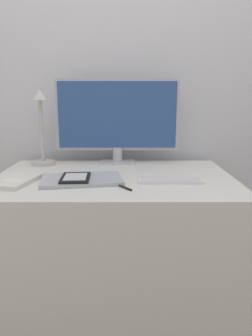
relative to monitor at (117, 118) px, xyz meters
name	(u,v)px	position (x,y,z in m)	size (l,w,h in m)	color
ground_plane	(114,328)	(-0.01, -0.41, -0.97)	(10.00, 10.00, 0.00)	gray
wall_back	(116,76)	(-0.01, 0.16, 0.23)	(3.60, 0.05, 2.40)	silver
desk	(114,248)	(-0.01, -0.30, -0.61)	(1.11, 0.76, 0.72)	silver
monitor	(117,118)	(0.00, 0.00, 0.00)	(0.66, 0.11, 0.46)	#B7B7BC
keyboard	(170,180)	(0.24, -0.39, -0.24)	(0.28, 0.12, 0.01)	silver
laptop	(82,180)	(-0.15, -0.40, -0.24)	(0.38, 0.27, 0.02)	#A3A3A8
ereader	(76,178)	(-0.17, -0.41, -0.23)	(0.13, 0.19, 0.01)	black
desk_lamp	(41,125)	(-0.40, -0.04, -0.03)	(0.13, 0.13, 0.40)	#BCB7AD
notebook	(16,180)	(-0.43, -0.41, -0.24)	(0.20, 0.28, 0.02)	silver
pen	(122,186)	(0.03, -0.49, -0.24)	(0.08, 0.11, 0.01)	black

